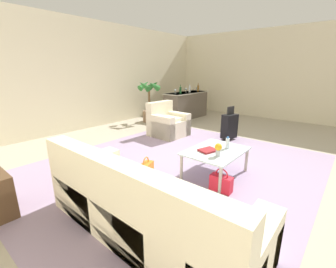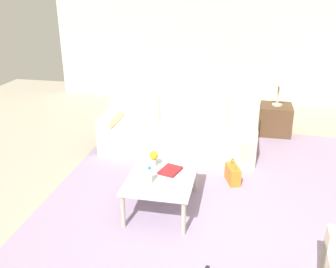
{
  "view_description": "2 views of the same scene",
  "coord_description": "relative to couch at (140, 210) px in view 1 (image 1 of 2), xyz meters",
  "views": [
    {
      "loc": [
        -3.56,
        -2.13,
        1.72
      ],
      "look_at": [
        -0.68,
        0.29,
        0.63
      ],
      "focal_mm": 24.0,
      "sensor_mm": 36.0,
      "label": 1
    },
    {
      "loc": [
        3.46,
        0.36,
        2.59
      ],
      "look_at": [
        -0.56,
        -0.46,
        0.92
      ],
      "focal_mm": 40.0,
      "sensor_mm": 36.0,
      "label": 2
    }
  ],
  "objects": [
    {
      "name": "wine_glass_left_of_centre",
      "position": [
        5.3,
        3.23,
        0.73
      ],
      "size": [
        0.08,
        0.08,
        0.15
      ],
      "color": "silver",
      "rests_on": "bar_console"
    },
    {
      "name": "handbag_red",
      "position": [
        1.38,
        -0.23,
        -0.18
      ],
      "size": [
        0.15,
        0.32,
        0.36
      ],
      "color": "red",
      "rests_on": "ground"
    },
    {
      "name": "potted_palm",
      "position": [
        4.0,
        3.8,
        0.38
      ],
      "size": [
        0.64,
        0.64,
        1.41
      ],
      "color": "#84664C",
      "rests_on": "ground"
    },
    {
      "name": "coffee_table",
      "position": [
        1.8,
        0.1,
        0.08
      ],
      "size": [
        1.06,
        0.79,
        0.44
      ],
      "color": "silver",
      "rests_on": "ground"
    },
    {
      "name": "wall_back",
      "position": [
        2.2,
        4.66,
        1.24
      ],
      "size": [
        10.24,
        0.12,
        3.1
      ],
      "primitive_type": "cube",
      "color": "beige",
      "rests_on": "ground"
    },
    {
      "name": "wine_bottle_clear",
      "position": [
        5.3,
        3.07,
        0.74
      ],
      "size": [
        0.07,
        0.07,
        0.3
      ],
      "color": "silver",
      "rests_on": "bar_console"
    },
    {
      "name": "flower_vase",
      "position": [
        1.58,
        -0.05,
        0.26
      ],
      "size": [
        0.11,
        0.11,
        0.21
      ],
      "color": "#B2B7BC",
      "rests_on": "coffee_table"
    },
    {
      "name": "wine_glass_right_of_centre",
      "position": [
        5.94,
        3.19,
        0.73
      ],
      "size": [
        0.08,
        0.08,
        0.15
      ],
      "color": "silver",
      "rests_on": "bar_console"
    },
    {
      "name": "wall_right",
      "position": [
        7.26,
        0.6,
        1.24
      ],
      "size": [
        0.12,
        8.0,
        3.1
      ],
      "primitive_type": "cube",
      "color": "beige",
      "rests_on": "ground"
    },
    {
      "name": "bar_console",
      "position": [
        5.3,
        3.2,
        0.17
      ],
      "size": [
        1.88,
        0.67,
        0.93
      ],
      "color": "brown",
      "rests_on": "ground"
    },
    {
      "name": "suitcase_black",
      "position": [
        3.8,
        0.8,
        0.05
      ],
      "size": [
        0.44,
        0.31,
        0.85
      ],
      "color": "black",
      "rests_on": "ground"
    },
    {
      "name": "handbag_orange",
      "position": [
        0.99,
        0.93,
        -0.18
      ],
      "size": [
        0.35,
        0.24,
        0.36
      ],
      "color": "orange",
      "rests_on": "ground"
    },
    {
      "name": "wine_bottle_green",
      "position": [
        4.76,
        3.07,
        0.74
      ],
      "size": [
        0.07,
        0.07,
        0.3
      ],
      "color": "#194C23",
      "rests_on": "bar_console"
    },
    {
      "name": "area_rug",
      "position": [
        1.6,
        0.8,
        -0.31
      ],
      "size": [
        5.2,
        4.4,
        0.01
      ],
      "primitive_type": "cube",
      "color": "#9984A3",
      "rests_on": "ground"
    },
    {
      "name": "wine_glass_leftmost",
      "position": [
        4.65,
        3.21,
        0.73
      ],
      "size": [
        0.08,
        0.08,
        0.15
      ],
      "color": "silver",
      "rests_on": "bar_console"
    },
    {
      "name": "coffee_table_book",
      "position": [
        1.68,
        0.18,
        0.15
      ],
      "size": [
        0.33,
        0.29,
        0.03
      ],
      "primitive_type": "cube",
      "rotation": [
        0.0,
        0.0,
        -0.29
      ],
      "color": "maroon",
      "rests_on": "coffee_table"
    },
    {
      "name": "water_bottle",
      "position": [
        2.0,
        -0.0,
        0.23
      ],
      "size": [
        0.06,
        0.06,
        0.2
      ],
      "color": "silver",
      "rests_on": "coffee_table"
    },
    {
      "name": "couch",
      "position": [
        0.0,
        0.0,
        0.0
      ],
      "size": [
        0.89,
        2.48,
        0.92
      ],
      "color": "beige",
      "rests_on": "ground"
    },
    {
      "name": "ground_plane",
      "position": [
        2.2,
        0.6,
        -0.31
      ],
      "size": [
        12.0,
        12.0,
        0.0
      ],
      "primitive_type": "plane",
      "color": "#A89E89"
    },
    {
      "name": "armchair",
      "position": [
        3.1,
        2.27,
        -0.01
      ],
      "size": [
        0.88,
        0.89,
        0.89
      ],
      "color": "beige",
      "rests_on": "ground"
    },
    {
      "name": "wine_bottle_amber",
      "position": [
        5.85,
        3.07,
        0.74
      ],
      "size": [
        0.07,
        0.07,
        0.3
      ],
      "color": "brown",
      "rests_on": "bar_console"
    }
  ]
}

